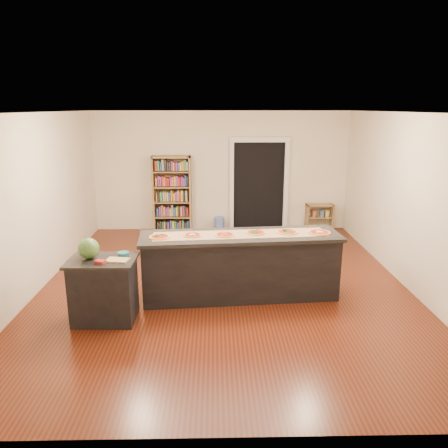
{
  "coord_description": "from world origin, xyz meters",
  "views": [
    {
      "loc": [
        -0.15,
        -6.79,
        2.88
      ],
      "look_at": [
        0.0,
        0.2,
        1.0
      ],
      "focal_mm": 35.0,
      "sensor_mm": 36.0,
      "label": 1
    }
  ],
  "objects_px": {
    "bookshelf": "(172,194)",
    "low_shelf": "(319,217)",
    "kitchen_island": "(240,265)",
    "watermelon": "(89,249)",
    "side_counter": "(104,290)",
    "waste_bin": "(219,225)"
  },
  "relations": [
    {
      "from": "kitchen_island",
      "to": "bookshelf",
      "type": "bearing_deg",
      "value": 105.59
    },
    {
      "from": "waste_bin",
      "to": "watermelon",
      "type": "distance_m",
      "value": 4.8
    },
    {
      "from": "waste_bin",
      "to": "watermelon",
      "type": "height_order",
      "value": "watermelon"
    },
    {
      "from": "side_counter",
      "to": "watermelon",
      "type": "xyz_separation_m",
      "value": [
        -0.17,
        0.03,
        0.59
      ]
    },
    {
      "from": "kitchen_island",
      "to": "low_shelf",
      "type": "relative_size",
      "value": 4.73
    },
    {
      "from": "side_counter",
      "to": "low_shelf",
      "type": "bearing_deg",
      "value": 49.46
    },
    {
      "from": "bookshelf",
      "to": "watermelon",
      "type": "xyz_separation_m",
      "value": [
        -0.7,
        -4.46,
        0.14
      ]
    },
    {
      "from": "kitchen_island",
      "to": "waste_bin",
      "type": "height_order",
      "value": "kitchen_island"
    },
    {
      "from": "side_counter",
      "to": "low_shelf",
      "type": "xyz_separation_m",
      "value": [
        4.04,
        4.52,
        -0.13
      ]
    },
    {
      "from": "kitchen_island",
      "to": "bookshelf",
      "type": "xyz_separation_m",
      "value": [
        -1.39,
        3.73,
        0.39
      ]
    },
    {
      "from": "kitchen_island",
      "to": "watermelon",
      "type": "bearing_deg",
      "value": -165.6
    },
    {
      "from": "side_counter",
      "to": "bookshelf",
      "type": "relative_size",
      "value": 0.5
    },
    {
      "from": "kitchen_island",
      "to": "waste_bin",
      "type": "relative_size",
      "value": 8.39
    },
    {
      "from": "low_shelf",
      "to": "waste_bin",
      "type": "distance_m",
      "value": 2.41
    },
    {
      "from": "bookshelf",
      "to": "watermelon",
      "type": "height_order",
      "value": "bookshelf"
    },
    {
      "from": "bookshelf",
      "to": "low_shelf",
      "type": "xyz_separation_m",
      "value": [
        3.51,
        0.02,
        -0.57
      ]
    },
    {
      "from": "waste_bin",
      "to": "side_counter",
      "type": "bearing_deg",
      "value": -110.36
    },
    {
      "from": "kitchen_island",
      "to": "watermelon",
      "type": "height_order",
      "value": "watermelon"
    },
    {
      "from": "kitchen_island",
      "to": "side_counter",
      "type": "distance_m",
      "value": 2.07
    },
    {
      "from": "side_counter",
      "to": "bookshelf",
      "type": "height_order",
      "value": "bookshelf"
    },
    {
      "from": "kitchen_island",
      "to": "low_shelf",
      "type": "height_order",
      "value": "kitchen_island"
    },
    {
      "from": "side_counter",
      "to": "kitchen_island",
      "type": "bearing_deg",
      "value": 22.96
    }
  ]
}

